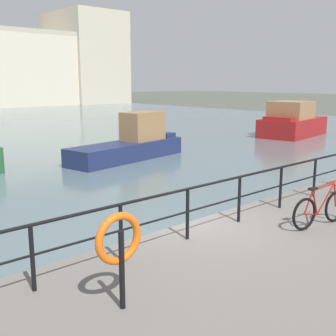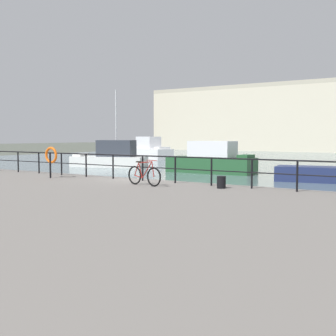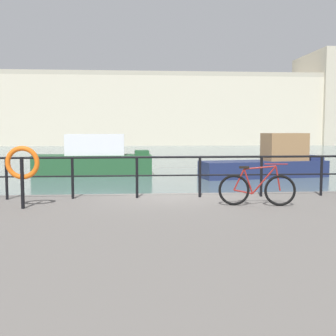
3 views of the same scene
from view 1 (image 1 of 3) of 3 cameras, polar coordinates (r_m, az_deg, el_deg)
name	(u,v)px [view 1 (image 1 of 3)]	position (r m, az deg, el deg)	size (l,w,h in m)	color
ground_plane	(192,252)	(10.11, 3.20, -11.25)	(240.00, 240.00, 0.00)	#4C5147
moored_harbor_tender	(292,122)	(32.09, 16.35, 5.95)	(6.35, 3.80, 2.51)	maroon
moored_small_launch	(132,144)	(21.83, -4.85, 3.30)	(7.01, 3.00, 2.34)	navy
quay_railing	(215,197)	(9.08, 6.35, -3.86)	(21.29, 0.07, 1.08)	black
parked_bicycle	(320,209)	(9.95, 19.81, -5.20)	(1.76, 0.34, 0.98)	black
life_ring_stand	(119,242)	(5.97, -6.61, -9.85)	(0.75, 0.16, 1.40)	black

